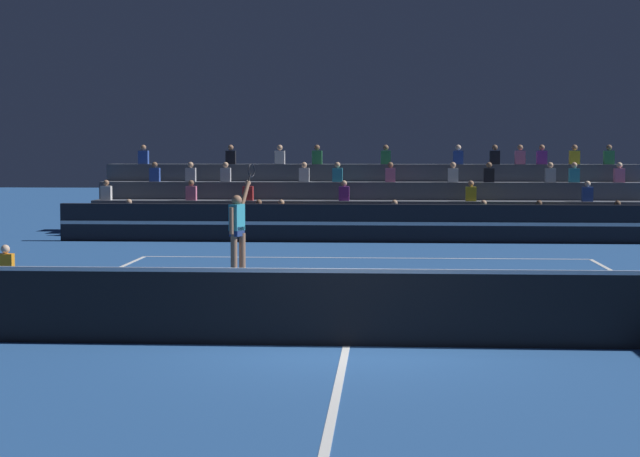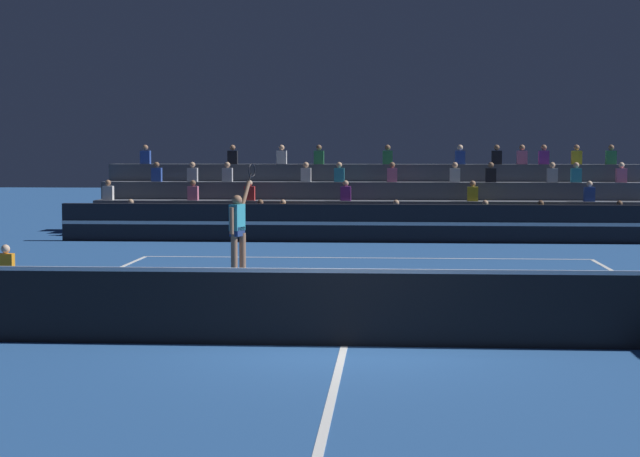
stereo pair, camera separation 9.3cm
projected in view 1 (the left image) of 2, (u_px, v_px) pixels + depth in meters
ground_plane at (346, 346)px, 14.51m from camera, size 120.00×120.00×0.00m
court_lines at (346, 346)px, 14.51m from camera, size 11.10×23.90×0.01m
tennis_net at (347, 306)px, 14.47m from camera, size 12.00×0.10×1.10m
sponsor_banner_wall at (368, 223)px, 30.79m from camera, size 18.00×0.26×1.10m
bleacher_stand at (370, 207)px, 33.92m from camera, size 17.21×3.80×2.83m
ball_kid_courtside at (6, 271)px, 20.56m from camera, size 0.30×0.36×0.84m
tennis_player at (238, 229)px, 22.61m from camera, size 0.56×1.09×2.43m
tennis_ball at (384, 283)px, 21.09m from camera, size 0.07×0.07×0.07m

